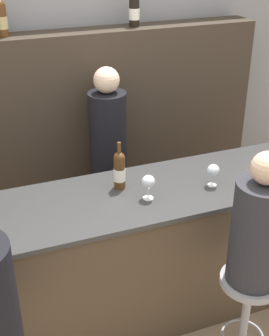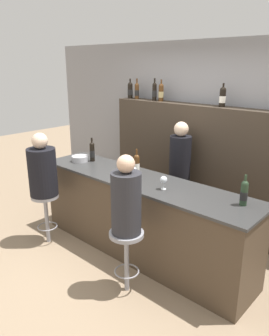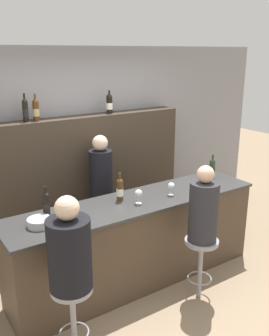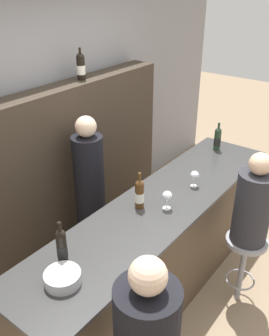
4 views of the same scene
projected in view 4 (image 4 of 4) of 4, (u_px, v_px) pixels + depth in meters
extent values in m
plane|color=#8C755B|center=(187.00, 307.00, 3.36)|extent=(16.00, 16.00, 0.00)
cube|color=gray|center=(43.00, 129.00, 3.67)|extent=(6.40, 0.05, 2.60)
cube|color=#473828|center=(159.00, 251.00, 3.30)|extent=(2.90, 0.64, 0.96)
cube|color=#333333|center=(161.00, 205.00, 3.07)|extent=(2.94, 0.68, 0.03)
cube|color=#382D23|center=(62.00, 173.00, 3.75)|extent=(2.75, 0.28, 1.75)
cylinder|color=black|center=(62.00, 249.00, 2.38)|extent=(0.07, 0.07, 0.23)
cylinder|color=black|center=(62.00, 251.00, 2.39)|extent=(0.07, 0.07, 0.09)
sphere|color=black|center=(60.00, 235.00, 2.33)|extent=(0.07, 0.07, 0.07)
cylinder|color=black|center=(60.00, 228.00, 2.30)|extent=(0.02, 0.02, 0.08)
cylinder|color=#4C2D14|center=(139.00, 196.00, 2.97)|extent=(0.07, 0.07, 0.21)
cylinder|color=white|center=(139.00, 197.00, 2.97)|extent=(0.07, 0.07, 0.08)
sphere|color=#4C2D14|center=(140.00, 185.00, 2.92)|extent=(0.07, 0.07, 0.07)
cylinder|color=#4C2D14|center=(140.00, 178.00, 2.89)|extent=(0.02, 0.02, 0.09)
cylinder|color=#233823|center=(217.00, 141.00, 3.93)|extent=(0.07, 0.07, 0.21)
cylinder|color=black|center=(217.00, 141.00, 3.94)|extent=(0.07, 0.07, 0.08)
sphere|color=#233823|center=(218.00, 131.00, 3.88)|extent=(0.07, 0.07, 0.07)
cylinder|color=#233823|center=(219.00, 126.00, 3.86)|extent=(0.02, 0.02, 0.08)
cylinder|color=black|center=(81.00, 69.00, 3.55)|extent=(0.08, 0.08, 0.21)
cylinder|color=white|center=(81.00, 70.00, 3.55)|extent=(0.08, 0.08, 0.08)
sphere|color=black|center=(80.00, 57.00, 3.50)|extent=(0.08, 0.08, 0.08)
cylinder|color=black|center=(80.00, 51.00, 3.47)|extent=(0.02, 0.02, 0.07)
cylinder|color=silver|center=(167.00, 208.00, 3.00)|extent=(0.07, 0.07, 0.00)
cylinder|color=silver|center=(167.00, 204.00, 2.98)|extent=(0.01, 0.01, 0.08)
sphere|color=silver|center=(167.00, 196.00, 2.95)|extent=(0.08, 0.08, 0.08)
cylinder|color=silver|center=(194.00, 186.00, 3.31)|extent=(0.06, 0.06, 0.00)
cylinder|color=silver|center=(194.00, 182.00, 3.29)|extent=(0.01, 0.01, 0.07)
sphere|color=silver|center=(195.00, 175.00, 3.26)|extent=(0.08, 0.08, 0.08)
cylinder|color=#B7B7BC|center=(63.00, 278.00, 2.27)|extent=(0.23, 0.23, 0.08)
cylinder|color=black|center=(147.00, 333.00, 1.97)|extent=(0.36, 0.36, 0.61)
sphere|color=beige|center=(148.00, 276.00, 1.79)|extent=(0.20, 0.20, 0.20)
cylinder|color=gray|center=(241.00, 271.00, 3.31)|extent=(0.05, 0.05, 0.64)
torus|color=gray|center=(240.00, 279.00, 3.35)|extent=(0.26, 0.26, 0.02)
cylinder|color=gray|center=(247.00, 241.00, 3.15)|extent=(0.35, 0.35, 0.04)
cylinder|color=#28282D|center=(252.00, 208.00, 2.99)|extent=(0.30, 0.30, 0.62)
sphere|color=#D8AD8C|center=(260.00, 164.00, 2.81)|extent=(0.17, 0.17, 0.17)
cylinder|color=black|center=(91.00, 201.00, 3.64)|extent=(0.29, 0.29, 1.37)
sphere|color=beige|center=(86.00, 127.00, 3.28)|extent=(0.19, 0.19, 0.19)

